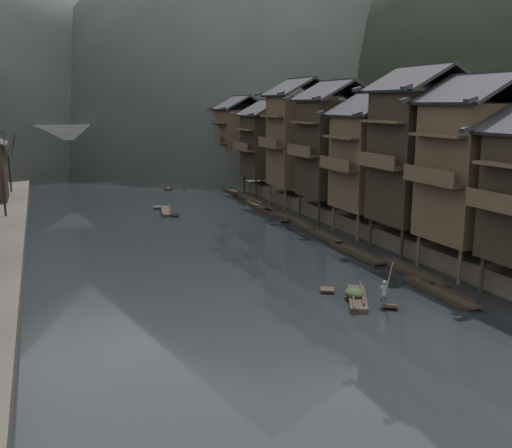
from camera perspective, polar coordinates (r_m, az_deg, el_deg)
name	(u,v)px	position (r m, az deg, el deg)	size (l,w,h in m)	color
water	(256,293)	(39.24, 0.02, -6.88)	(300.00, 300.00, 0.00)	black
right_bank	(377,181)	(89.68, 11.99, 4.18)	(40.00, 200.00, 1.80)	#2D2823
stilt_houses	(345,137)	(61.87, 8.88, 8.55)	(9.00, 67.60, 16.04)	black
moored_sampans	(267,209)	(68.68, 1.08, 1.52)	(2.63, 72.71, 0.47)	black
midriver_boats	(132,185)	(90.68, -12.28, 3.81)	(15.48, 50.81, 0.45)	black
stone_bridge	(116,146)	(107.80, -13.79, 7.62)	(40.00, 6.00, 9.00)	#4C4C4F
hero_sampan	(357,298)	(38.23, 10.12, -7.26)	(3.33, 5.18, 0.44)	black
cargo_heap	(355,288)	(38.17, 9.83, -6.35)	(1.19, 1.55, 0.71)	black
boatman	(384,289)	(37.03, 12.68, -6.34)	(0.58, 0.38, 1.58)	#545456
bamboo_pole	(389,246)	(36.38, 13.14, -2.14)	(0.06, 0.06, 4.61)	#8C7A51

